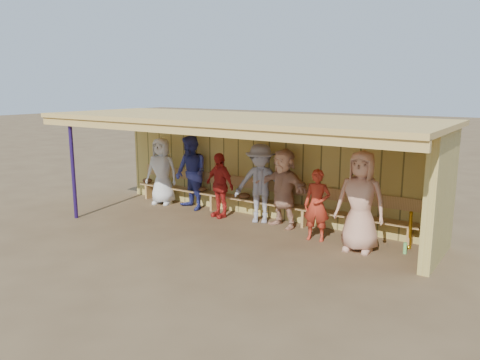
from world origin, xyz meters
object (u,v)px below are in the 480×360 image
(player_b, at_px, (162,171))
(player_c, at_px, (191,173))
(player_g, at_px, (317,205))
(bench, at_px, (258,196))
(player_f, at_px, (283,188))
(player_d, at_px, (219,185))
(player_e, at_px, (260,184))
(player_h, at_px, (360,201))

(player_b, bearing_deg, player_c, -17.58)
(player_b, relative_size, player_g, 1.21)
(bench, bearing_deg, player_f, -19.53)
(player_f, height_order, bench, player_f)
(player_f, xyz_separation_m, bench, (-0.86, 0.31, -0.37))
(player_d, xyz_separation_m, player_e, (1.06, 0.17, 0.14))
(player_e, height_order, player_g, player_e)
(player_c, bearing_deg, player_e, 18.95)
(player_h, xyz_separation_m, bench, (-2.85, 0.88, -0.45))
(player_b, relative_size, bench, 0.24)
(player_b, distance_m, player_c, 1.02)
(player_c, xyz_separation_m, bench, (1.83, 0.31, -0.42))
(player_d, distance_m, player_h, 3.68)
(bench, bearing_deg, player_d, -149.62)
(player_b, height_order, player_d, player_b)
(player_c, xyz_separation_m, player_h, (4.68, -0.57, 0.02))
(player_d, xyz_separation_m, player_h, (3.65, -0.41, 0.19))
(player_e, relative_size, player_f, 1.03)
(player_e, distance_m, player_h, 2.66)
(player_d, distance_m, player_f, 1.68)
(player_g, xyz_separation_m, player_h, (0.94, -0.11, 0.23))
(player_b, distance_m, player_e, 3.10)
(player_b, xyz_separation_m, player_g, (4.75, -0.46, -0.16))
(player_d, relative_size, bench, 0.21)
(player_d, xyz_separation_m, player_g, (2.71, -0.30, -0.04))
(player_c, height_order, player_h, player_h)
(player_c, distance_m, player_g, 3.77)
(player_c, bearing_deg, player_b, -161.05)
(player_g, bearing_deg, player_b, 163.09)
(player_e, bearing_deg, player_g, -39.35)
(player_b, xyz_separation_m, bench, (2.85, 0.31, -0.37))
(player_e, xyz_separation_m, bench, (-0.25, 0.31, -0.39))
(player_f, distance_m, player_h, 2.07)
(player_d, height_order, player_h, player_h)
(player_b, bearing_deg, player_h, -23.32)
(player_c, relative_size, player_g, 1.29)
(player_f, bearing_deg, player_e, -165.07)
(player_f, bearing_deg, player_h, -1.16)
(player_d, distance_m, bench, 0.97)
(player_d, bearing_deg, player_e, 21.85)
(player_c, bearing_deg, bench, 28.42)
(player_c, height_order, player_f, player_c)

